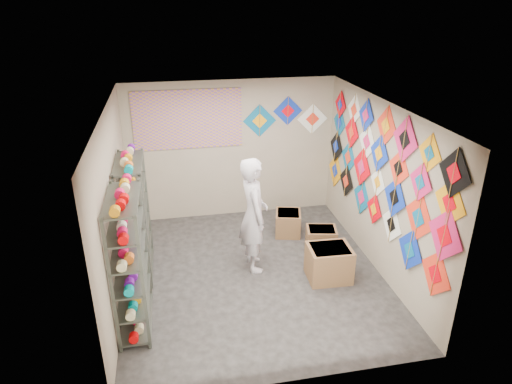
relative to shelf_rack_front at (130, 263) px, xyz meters
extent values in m
plane|color=black|center=(1.78, 0.85, -0.95)|extent=(4.50, 4.50, 0.00)
plane|color=tan|center=(1.78, 3.10, 0.40)|extent=(4.00, 0.00, 4.00)
plane|color=tan|center=(1.78, -1.40, 0.40)|extent=(4.00, 0.00, 4.00)
plane|color=tan|center=(-0.22, 0.85, 0.40)|extent=(0.00, 4.50, 4.50)
plane|color=tan|center=(3.78, 0.85, 0.40)|extent=(0.00, 4.50, 4.50)
plane|color=gray|center=(1.78, 0.85, 1.75)|extent=(4.50, 4.50, 0.00)
cube|color=#4C5147|center=(0.00, 0.00, 0.00)|extent=(0.40, 1.10, 1.90)
cube|color=#4C5147|center=(0.00, 1.30, 0.00)|extent=(0.40, 1.10, 1.90)
cylinder|color=#F30E54|center=(0.00, -0.48, 0.09)|extent=(0.12, 0.10, 0.12)
cylinder|color=orange|center=(0.00, -0.29, 0.09)|extent=(0.12, 0.10, 0.12)
cylinder|color=orange|center=(0.00, -0.10, 0.09)|extent=(0.12, 0.10, 0.12)
cylinder|color=#F2E9CE|center=(0.00, 0.10, 0.09)|extent=(0.12, 0.10, 0.12)
cylinder|color=#EC0205|center=(0.00, 0.29, 0.09)|extent=(0.12, 0.10, 0.12)
cylinder|color=#6C129F|center=(0.00, 0.48, 0.09)|extent=(0.12, 0.10, 0.12)
cylinder|color=beige|center=(0.00, 0.82, 0.09)|extent=(0.12, 0.10, 0.12)
cylinder|color=#029CA2|center=(0.00, 1.01, 0.09)|extent=(0.12, 0.10, 0.12)
cylinder|color=#F30E54|center=(0.00, 1.20, 0.09)|extent=(0.12, 0.10, 0.12)
cylinder|color=orange|center=(0.00, 1.40, 0.09)|extent=(0.12, 0.10, 0.12)
cylinder|color=orange|center=(0.00, 1.59, 0.09)|extent=(0.12, 0.10, 0.12)
cylinder|color=#F2E9CE|center=(0.00, 1.78, 0.09)|extent=(0.12, 0.10, 0.12)
cube|color=#FF3319|center=(3.77, -0.93, -0.04)|extent=(0.03, 0.66, 0.66)
cube|color=#0F31B3|center=(3.75, -0.32, -0.05)|extent=(0.04, 0.63, 0.63)
cube|color=white|center=(3.77, 0.29, 0.04)|extent=(0.02, 0.60, 0.60)
cube|color=#ED000F|center=(3.75, 0.86, 0.01)|extent=(0.01, 0.52, 0.52)
cube|color=#09608E|center=(3.77, 1.39, -0.01)|extent=(0.03, 0.64, 0.64)
cube|color=black|center=(3.75, 2.06, 0.01)|extent=(0.02, 0.61, 0.61)
cube|color=#FFA20D|center=(3.77, 2.68, -0.01)|extent=(0.02, 0.69, 0.69)
cube|color=#DE1B61|center=(3.75, -0.99, 0.55)|extent=(0.04, 0.71, 0.71)
cube|color=#FF3319|center=(3.77, -0.38, 0.48)|extent=(0.02, 0.69, 0.69)
cube|color=#0F31B3|center=(3.75, 0.28, 0.49)|extent=(0.04, 0.64, 0.64)
cube|color=white|center=(3.77, 0.87, 0.48)|extent=(0.01, 0.50, 0.50)
cube|color=#ED000F|center=(3.75, 1.47, 0.51)|extent=(0.03, 0.67, 0.67)
cube|color=#09608E|center=(3.77, 2.10, 0.46)|extent=(0.02, 0.63, 0.63)
cube|color=black|center=(3.75, 2.69, 0.49)|extent=(0.04, 0.61, 0.61)
cube|color=#FFA20D|center=(3.77, -0.95, 0.96)|extent=(0.01, 0.62, 0.62)
cube|color=#DE1B61|center=(3.75, -0.32, 0.96)|extent=(0.02, 0.54, 0.54)
cube|color=#FF3319|center=(3.77, 0.30, 0.92)|extent=(0.04, 0.58, 0.58)
cube|color=#0F31B3|center=(3.75, 0.90, 0.95)|extent=(0.03, 0.61, 0.61)
cube|color=white|center=(3.77, 1.40, 0.98)|extent=(0.01, 0.63, 0.63)
cube|color=#ED000F|center=(3.75, 2.01, 0.96)|extent=(0.01, 0.58, 0.58)
cube|color=#09608E|center=(3.77, 2.65, 0.96)|extent=(0.01, 0.58, 0.58)
cube|color=black|center=(3.75, -0.95, 1.33)|extent=(0.02, 0.62, 0.62)
cube|color=#FFA20D|center=(3.77, -0.39, 1.38)|extent=(0.01, 0.52, 0.52)
cube|color=#DE1B61|center=(3.75, 0.21, 1.38)|extent=(0.02, 0.67, 0.67)
cube|color=#FF3319|center=(3.77, 0.81, 1.40)|extent=(0.03, 0.62, 0.62)
cube|color=#0F31B3|center=(3.75, 1.50, 1.39)|extent=(0.03, 0.56, 0.56)
cube|color=white|center=(3.77, 2.02, 1.35)|extent=(0.04, 0.57, 0.57)
cube|color=#ED000F|center=(3.75, 2.63, 1.31)|extent=(0.02, 0.52, 0.52)
cube|color=#09608E|center=(2.33, 3.09, 0.96)|extent=(0.64, 0.02, 0.64)
cube|color=#0F31B3|center=(2.88, 3.09, 1.12)|extent=(0.57, 0.02, 0.57)
cube|color=white|center=(3.38, 3.09, 0.94)|extent=(0.61, 0.02, 0.61)
cube|color=#834DA7|center=(0.98, 3.08, 1.05)|extent=(2.00, 0.01, 1.10)
imported|color=beige|center=(1.83, 1.07, 0.00)|extent=(0.72, 0.50, 1.89)
cube|color=brown|center=(2.92, 0.52, -0.68)|extent=(0.68, 0.57, 0.55)
cube|color=brown|center=(3.08, 1.36, -0.74)|extent=(0.59, 0.51, 0.42)
cube|color=brown|center=(2.66, 2.04, -0.73)|extent=(0.56, 0.60, 0.44)
camera|label=1|loc=(0.63, -5.22, 3.21)|focal=32.00mm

